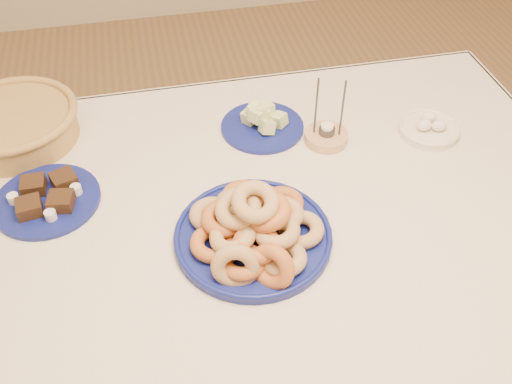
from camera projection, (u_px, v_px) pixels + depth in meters
ground at (253, 365)px, 1.89m from camera, size 5.00×5.00×0.00m
dining_table at (252, 237)px, 1.44m from camera, size 1.71×1.11×0.75m
donut_platter at (253, 230)px, 1.26m from camera, size 0.46×0.46×0.16m
melon_plate at (262, 121)px, 1.57m from camera, size 0.25×0.25×0.08m
brownie_plate at (47, 198)px, 1.37m from camera, size 0.30×0.30×0.04m
wicker_basket at (14, 124)px, 1.52m from camera, size 0.39×0.39×0.09m
candle_holder at (326, 136)px, 1.53m from camera, size 0.15×0.15×0.20m
egg_bowl at (429, 128)px, 1.56m from camera, size 0.17×0.17×0.05m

